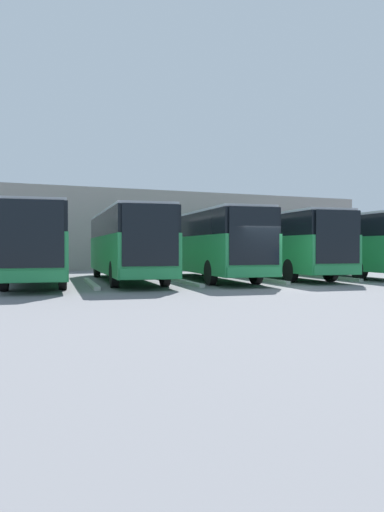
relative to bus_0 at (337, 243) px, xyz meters
name	(u,v)px	position (x,y,z in m)	size (l,w,h in m)	color
ground_plane	(268,288)	(8.39, 5.98, -1.88)	(600.00, 600.00, 0.00)	slate
bus_0	(337,243)	(0.00, 0.00, 0.00)	(3.94, 12.37, 3.38)	#238447
curb_divider_0	(327,277)	(2.10, 1.80, -1.81)	(0.24, 6.00, 0.15)	#B2B2AD
bus_1	(276,243)	(4.20, 0.09, 0.00)	(3.94, 12.37, 3.38)	#238447
curb_divider_1	(260,279)	(6.29, 1.89, -1.81)	(0.24, 6.00, 0.15)	#B2B2AD
bus_2	(208,243)	(8.39, 0.19, 0.00)	(3.94, 12.37, 3.38)	#238447
curb_divider_2	(183,281)	(10.49, 1.99, -1.81)	(0.24, 6.00, 0.15)	#B2B2AD
bus_3	(126,243)	(12.59, -0.17, 0.00)	(3.94, 12.37, 3.38)	#238447
curb_divider_3	(91,283)	(14.69, 1.63, -1.81)	(0.24, 6.00, 0.15)	#B2B2AD
bus_4	(36,242)	(16.79, -0.20, 0.00)	(3.94, 12.37, 3.38)	#238447
station_building	(120,231)	(8.39, -16.98, 1.14)	(40.23, 12.49, 5.98)	gray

